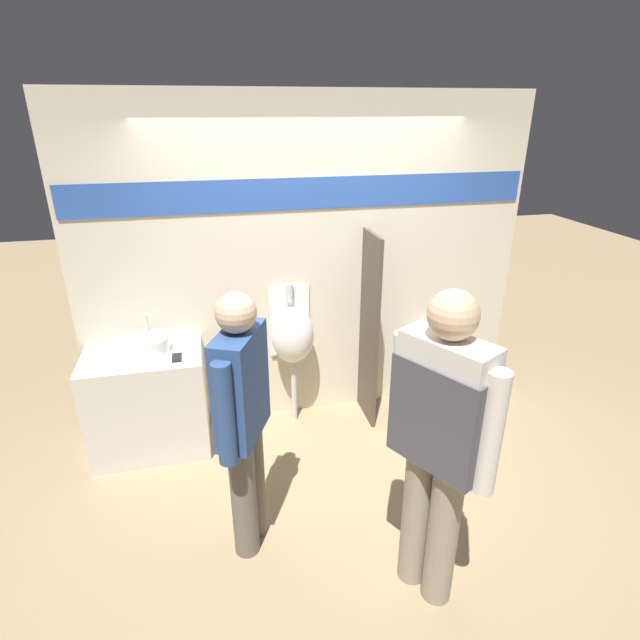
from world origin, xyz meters
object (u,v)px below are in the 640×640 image
at_px(sink_basin, 147,344).
at_px(urinal_near_counter, 292,335).
at_px(person_in_vest, 440,433).
at_px(toilet, 440,385).
at_px(cell_phone, 177,358).
at_px(person_with_lanyard, 243,417).

distance_m(sink_basin, urinal_near_counter, 1.14).
xyz_separation_m(urinal_near_counter, person_in_vest, (0.43, -1.83, 0.24)).
bearing_deg(sink_basin, toilet, -2.86).
relative_size(cell_phone, toilet, 0.16).
bearing_deg(person_in_vest, urinal_near_counter, -15.30).
height_order(urinal_near_counter, toilet, urinal_near_counter).
xyz_separation_m(cell_phone, toilet, (2.21, 0.04, -0.56)).
xyz_separation_m(toilet, person_in_vest, (-0.86, -1.63, 0.77)).
bearing_deg(urinal_near_counter, person_in_vest, -76.84).
height_order(cell_phone, urinal_near_counter, urinal_near_counter).
bearing_deg(toilet, person_in_vest, -117.86).
bearing_deg(person_with_lanyard, urinal_near_counter, 2.99).
distance_m(sink_basin, person_with_lanyard, 1.35).
relative_size(sink_basin, urinal_near_counter, 0.26).
distance_m(cell_phone, toilet, 2.28).
distance_m(person_in_vest, person_with_lanyard, 1.10).
distance_m(toilet, person_with_lanyard, 2.19).
relative_size(urinal_near_counter, person_in_vest, 0.68).
xyz_separation_m(sink_basin, toilet, (2.42, -0.12, -0.62)).
xyz_separation_m(urinal_near_counter, toilet, (1.29, -0.20, -0.54)).
height_order(urinal_near_counter, person_with_lanyard, person_with_lanyard).
relative_size(sink_basin, cell_phone, 2.34).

